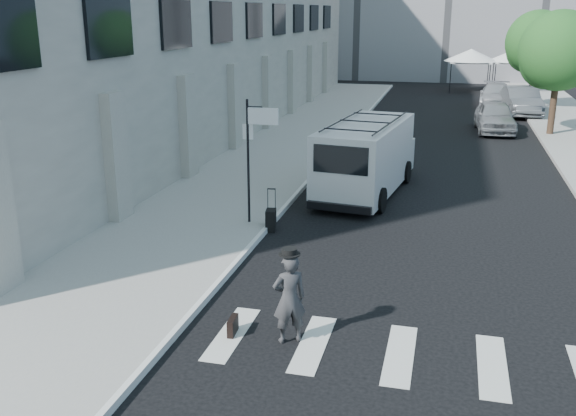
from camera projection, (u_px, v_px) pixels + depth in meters
The scene contains 15 objects.
ground at pixel (315, 278), 14.86m from camera, with size 120.00×120.00×0.00m, color black.
sidewalk_left at pixel (297, 139), 30.65m from camera, with size 4.50×48.00×0.15m, color gray.
building_left at pixel (168, 9), 32.46m from camera, with size 10.00×44.00×12.00m, color gray.
sign_pole at pixel (256, 136), 17.60m from camera, with size 1.03×0.07×3.50m.
tree_near at pixel (557, 54), 30.60m from camera, with size 3.80×3.83×6.03m.
tree_far at pixel (535, 45), 38.94m from camera, with size 3.80×3.83×6.03m.
tent_left at pixel (471, 55), 48.32m from camera, with size 4.00×4.00×3.20m.
tent_right at pixel (515, 56), 48.04m from camera, with size 4.00×4.00×3.20m.
businessman at pixel (289, 299), 11.79m from camera, with size 0.63×0.42×1.74m, color #343436.
briefcase at pixel (233, 326), 12.26m from camera, with size 0.12×0.44×0.34m, color black.
suitcase at pixel (271, 220), 17.99m from camera, with size 0.33×0.46×1.19m.
cargo_van at pixel (367, 157), 21.56m from camera, with size 2.85×6.58×2.39m.
parked_car_a at pixel (495, 117), 32.61m from camera, with size 1.83×4.56×1.55m, color gray.
parked_car_b at pixel (521, 101), 37.86m from camera, with size 1.76×5.04×1.66m, color #4F5356.
parked_car_c at pixel (496, 95), 41.48m from camera, with size 2.01×4.95×1.44m, color #9FA2A7.
Camera 1 is at (2.76, -13.45, 5.94)m, focal length 40.00 mm.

